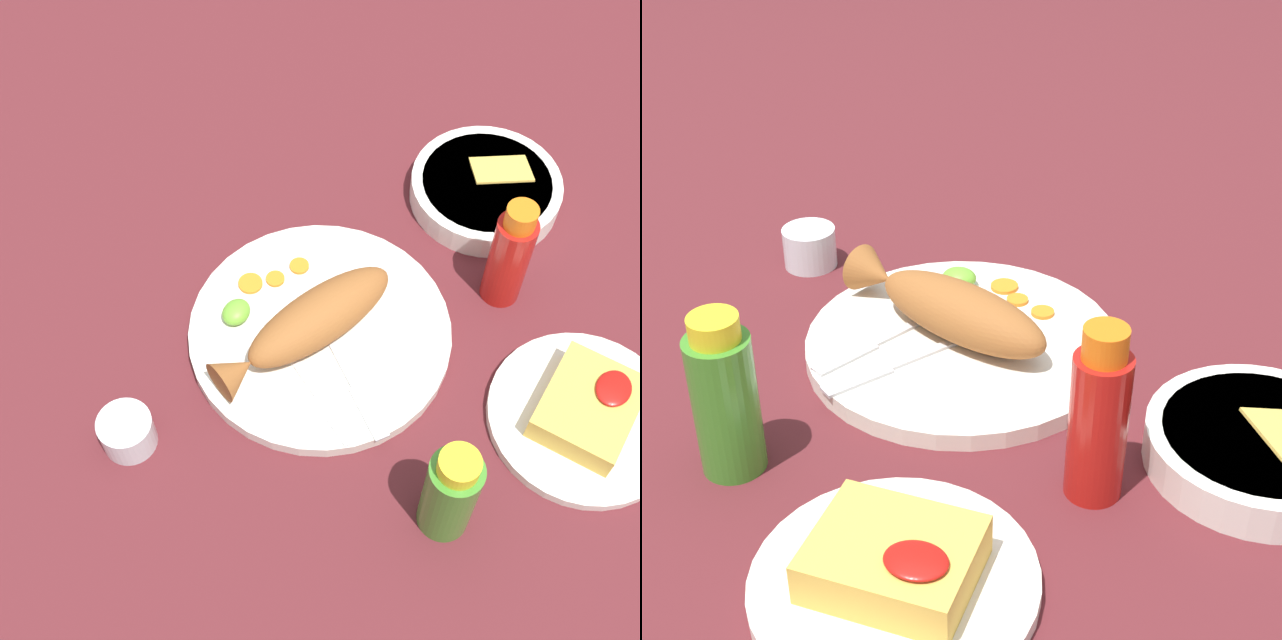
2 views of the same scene
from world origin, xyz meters
TOP-DOWN VIEW (x-y plane):
  - ground_plane at (0.00, 0.00)m, footprint 4.00×4.00m
  - main_plate at (0.00, 0.00)m, footprint 0.31×0.31m
  - fried_fish at (-0.01, 0.01)m, footprint 0.25×0.14m
  - fork_near at (-0.04, -0.07)m, footprint 0.12×0.16m
  - fork_far at (-0.07, -0.04)m, footprint 0.10×0.17m
  - carrot_slice_near at (0.06, 0.07)m, footprint 0.02×0.02m
  - carrot_slice_mid at (0.03, 0.08)m, footprint 0.02×0.02m
  - carrot_slice_far at (0.01, 0.11)m, footprint 0.03×0.03m
  - lime_wedge_main at (-0.04, 0.09)m, footprint 0.04×0.03m
  - hot_sauce_bottle_red at (0.17, -0.16)m, footprint 0.05×0.05m
  - hot_sauce_bottle_green at (-0.13, -0.23)m, footprint 0.06×0.06m
  - salt_cup at (-0.23, 0.11)m, footprint 0.06×0.06m
  - side_plate_fries at (0.06, -0.31)m, footprint 0.22×0.22m
  - fries_pile at (0.06, -0.31)m, footprint 0.12×0.10m
  - guacamole_bowl at (0.30, -0.08)m, footprint 0.20×0.20m

SIDE VIEW (x-z plane):
  - ground_plane at x=0.00m, z-range 0.00..0.00m
  - side_plate_fries at x=0.06m, z-range 0.00..0.01m
  - main_plate at x=0.00m, z-range 0.00..0.02m
  - fork_near at x=-0.04m, z-range 0.02..0.02m
  - fork_far at x=-0.07m, z-range 0.02..0.02m
  - carrot_slice_near at x=0.06m, z-range 0.02..0.02m
  - carrot_slice_mid at x=0.03m, z-range 0.02..0.02m
  - carrot_slice_far at x=0.01m, z-range 0.02..0.02m
  - guacamole_bowl at x=0.30m, z-range 0.00..0.04m
  - salt_cup at x=-0.23m, z-range 0.00..0.04m
  - lime_wedge_main at x=-0.04m, z-range 0.02..0.04m
  - fries_pile at x=0.06m, z-range 0.01..0.05m
  - fried_fish at x=-0.01m, z-range 0.02..0.07m
  - hot_sauce_bottle_green at x=-0.13m, z-range 0.00..0.15m
  - hot_sauce_bottle_red at x=0.17m, z-range -0.01..0.16m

